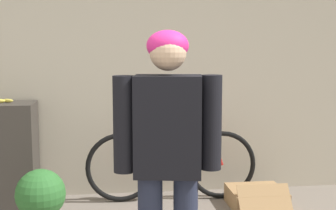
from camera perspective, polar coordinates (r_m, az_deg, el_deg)
wall_back at (r=4.70m, az=-6.01°, el=4.74°), size 8.00×0.07×2.60m
person at (r=2.67m, az=-0.00°, el=-4.92°), size 0.62×0.29×1.59m
bicycle at (r=4.58m, az=0.44°, el=-7.21°), size 1.67×0.46×0.75m
cardboard_box at (r=4.54m, az=10.71°, el=-11.03°), size 0.50×0.55×0.26m
potted_plant at (r=3.86m, az=-15.25°, el=-11.14°), size 0.39×0.39×0.55m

